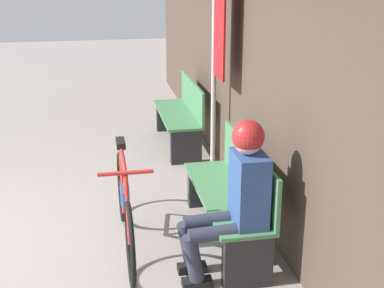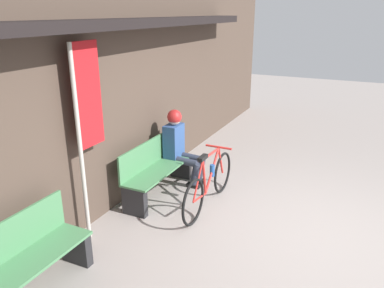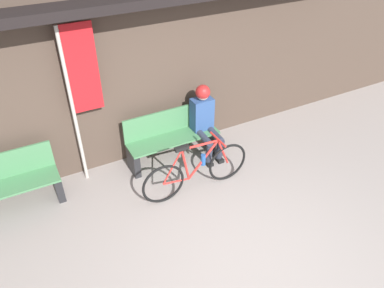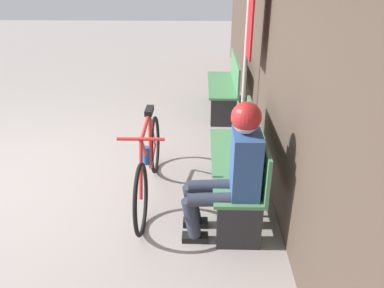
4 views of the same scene
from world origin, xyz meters
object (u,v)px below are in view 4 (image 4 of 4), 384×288
person_seated (234,164)px  banner_pole (250,21)px  park_bench_near (239,165)px  park_bench_far (225,87)px  bicycle (149,165)px

person_seated → banner_pole: 1.98m
banner_pole → person_seated: bearing=-8.6°
park_bench_near → banner_pole: (-1.24, 0.16, 1.15)m
park_bench_far → person_seated: bearing=-2.0°
person_seated → park_bench_near: bearing=168.6°
park_bench_near → park_bench_far: size_ratio=1.06×
park_bench_near → park_bench_far: 2.47m
park_bench_near → bicycle: (-0.03, -0.87, -0.02)m
person_seated → banner_pole: banner_pole is taller
bicycle → person_seated: 1.00m
park_bench_near → park_bench_far: bearing=-180.0°
park_bench_near → banner_pole: 1.70m
banner_pole → bicycle: bearing=-40.3°
bicycle → park_bench_far: bicycle is taller
park_bench_near → bicycle: size_ratio=0.88×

